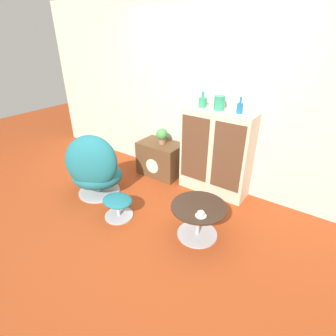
% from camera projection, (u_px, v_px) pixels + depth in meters
% --- Properties ---
extents(ground_plane, '(12.00, 12.00, 0.00)m').
position_uv_depth(ground_plane, '(143.00, 223.00, 3.26)').
color(ground_plane, '#9E3D19').
extents(wall_back, '(6.40, 0.06, 2.60)m').
position_uv_depth(wall_back, '(204.00, 97.00, 3.68)').
color(wall_back, beige).
rests_on(wall_back, ground_plane).
extents(sideboard, '(0.97, 0.38, 1.21)m').
position_uv_depth(sideboard, '(216.00, 153.00, 3.66)').
color(sideboard, beige).
rests_on(sideboard, ground_plane).
extents(tv_console, '(0.69, 0.46, 0.55)m').
position_uv_depth(tv_console, '(161.00, 159.00, 4.27)').
color(tv_console, brown).
rests_on(tv_console, ground_plane).
extents(egg_chair, '(0.95, 0.93, 0.95)m').
position_uv_depth(egg_chair, '(94.00, 169.00, 3.63)').
color(egg_chair, '#B7B7BC').
rests_on(egg_chair, ground_plane).
extents(ottoman, '(0.40, 0.36, 0.29)m').
position_uv_depth(ottoman, '(118.00, 203.00, 3.29)').
color(ottoman, '#B7B7BC').
rests_on(ottoman, ground_plane).
extents(coffee_table, '(0.62, 0.62, 0.41)m').
position_uv_depth(coffee_table, '(198.00, 218.00, 2.96)').
color(coffee_table, '#B7B7BC').
rests_on(coffee_table, ground_plane).
extents(vase_leftmost, '(0.11, 0.11, 0.20)m').
position_uv_depth(vase_leftmost, '(203.00, 102.00, 3.48)').
color(vase_leftmost, '#2D8E6B').
rests_on(vase_leftmost, sideboard).
extents(vase_inner_left, '(0.14, 0.14, 0.18)m').
position_uv_depth(vase_inner_left, '(219.00, 103.00, 3.35)').
color(vase_inner_left, '#2D8E6B').
rests_on(vase_inner_left, sideboard).
extents(vase_inner_right, '(0.08, 0.08, 0.20)m').
position_uv_depth(vase_inner_right, '(240.00, 108.00, 3.22)').
color(vase_inner_right, '#196699').
rests_on(vase_inner_right, sideboard).
extents(potted_plant, '(0.18, 0.18, 0.24)m').
position_uv_depth(potted_plant, '(162.00, 135.00, 4.06)').
color(potted_plant, '#996B4C').
rests_on(potted_plant, tv_console).
extents(teacup, '(0.12, 0.12, 0.05)m').
position_uv_depth(teacup, '(201.00, 214.00, 2.73)').
color(teacup, silver).
rests_on(teacup, coffee_table).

